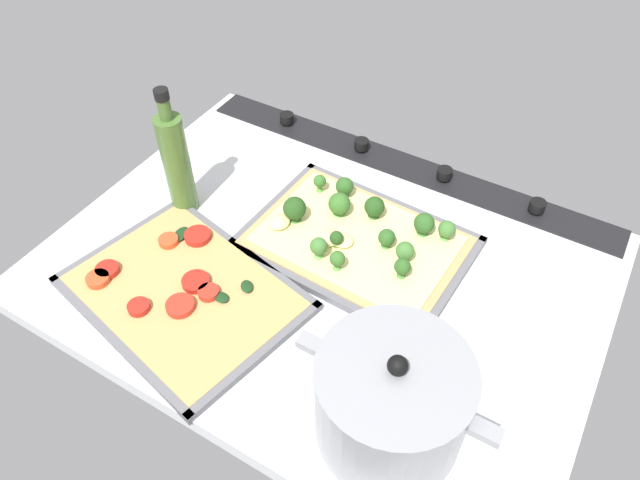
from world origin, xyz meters
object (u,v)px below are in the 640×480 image
(baking_tray_front, at_px, (357,245))
(broccoli_pizza, at_px, (356,235))
(veggie_pizza_back, at_px, (181,289))
(cooking_pot, at_px, (391,401))
(oil_bottle, at_px, (176,162))
(baking_tray_back, at_px, (184,295))

(baking_tray_front, height_order, broccoli_pizza, broccoli_pizza)
(broccoli_pizza, height_order, veggie_pizza_back, broccoli_pizza)
(baking_tray_front, height_order, cooking_pot, cooking_pot)
(broccoli_pizza, xyz_separation_m, oil_bottle, (0.30, 0.07, 0.08))
(veggie_pizza_back, bearing_deg, oil_bottle, -52.34)
(baking_tray_front, relative_size, baking_tray_back, 0.93)
(broccoli_pizza, height_order, oil_bottle, oil_bottle)
(oil_bottle, bearing_deg, cooking_pot, 158.32)
(baking_tray_front, bearing_deg, oil_bottle, 12.53)
(veggie_pizza_back, relative_size, cooking_pot, 1.41)
(cooking_pot, relative_size, oil_bottle, 1.09)
(baking_tray_back, distance_m, veggie_pizza_back, 0.01)
(broccoli_pizza, distance_m, oil_bottle, 0.32)
(veggie_pizza_back, bearing_deg, broccoli_pizza, -128.00)
(broccoli_pizza, relative_size, oil_bottle, 1.44)
(broccoli_pizza, xyz_separation_m, cooking_pot, (-0.19, 0.27, 0.05))
(oil_bottle, bearing_deg, broccoli_pizza, -166.51)
(baking_tray_back, height_order, oil_bottle, oil_bottle)
(broccoli_pizza, distance_m, veggie_pizza_back, 0.29)
(baking_tray_front, xyz_separation_m, cooking_pot, (-0.18, 0.26, 0.06))
(baking_tray_front, bearing_deg, baking_tray_back, 51.89)
(broccoli_pizza, height_order, cooking_pot, cooking_pot)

